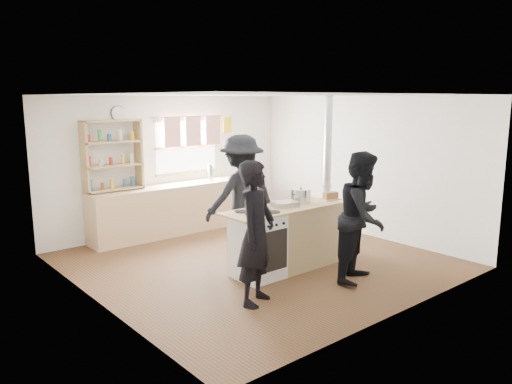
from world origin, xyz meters
TOP-DOWN VIEW (x-y plane):
  - ground at (0.00, 0.00)m, footprint 5.00×5.00m
  - back_counter at (0.00, 2.22)m, footprint 3.40×0.55m
  - shelving_unit at (-1.20, 2.34)m, footprint 1.00×0.28m
  - thermos at (0.70, 2.22)m, footprint 0.10×0.10m
  - cooking_island at (0.14, -0.55)m, footprint 1.97×0.64m
  - skillet_greens at (-0.55, -0.63)m, footprint 0.39×0.39m
  - roast_tray at (0.08, -0.53)m, footprint 0.41×0.35m
  - stockpot_stove at (-0.37, -0.40)m, footprint 0.22×0.22m
  - stockpot_counter at (0.49, -0.44)m, footprint 0.30×0.30m
  - bread_board at (0.93, -0.63)m, footprint 0.31×0.25m
  - flue_heater at (1.10, -0.40)m, footprint 0.35×0.35m
  - person_near_left at (-1.02, -1.20)m, footprint 0.76×0.66m
  - person_near_right at (0.57, -1.53)m, footprint 1.04×0.92m
  - person_far at (0.06, 0.45)m, footprint 1.28×0.80m

SIDE VIEW (x-z plane):
  - ground at x=0.00m, z-range -0.01..0.00m
  - back_counter at x=0.00m, z-range 0.00..0.90m
  - cooking_island at x=0.14m, z-range 0.00..0.93m
  - flue_heater at x=1.10m, z-range -0.60..1.90m
  - person_near_left at x=-1.02m, z-range 0.00..1.74m
  - person_near_right at x=0.57m, z-range 0.00..1.77m
  - person_far at x=0.06m, z-range 0.00..1.90m
  - skillet_greens at x=-0.55m, z-range 0.93..0.98m
  - roast_tray at x=0.08m, z-range 0.93..1.00m
  - bread_board at x=0.93m, z-range 0.92..1.04m
  - stockpot_stove at x=-0.37m, z-range 0.92..1.10m
  - stockpot_counter at x=0.49m, z-range 0.92..1.14m
  - thermos at x=0.70m, z-range 0.90..1.19m
  - shelving_unit at x=-1.20m, z-range 0.91..2.11m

